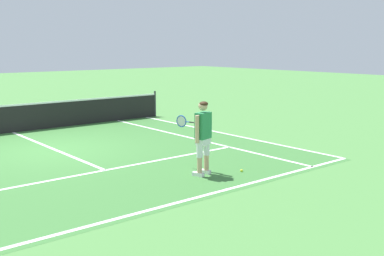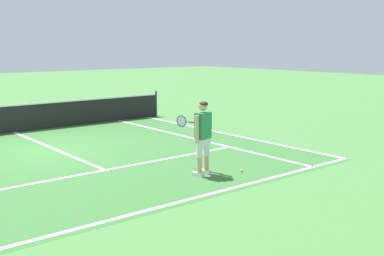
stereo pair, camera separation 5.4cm
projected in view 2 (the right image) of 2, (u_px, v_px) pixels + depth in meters
The scene contains 10 objects.
ground_plane at pixel (55, 149), 13.49m from camera, with size 80.00×80.00×0.00m, color #477F3D.
court_inner_surface at pixel (74, 157), 12.53m from camera, with size 10.98×9.76×0.00m, color #387033.
line_baseline at pixel (181, 201), 8.95m from camera, with size 10.98×0.10×0.01m, color white.
line_service at pixel (105, 170), 11.21m from camera, with size 8.23×0.10×0.01m, color white.
line_centre_service at pixel (52, 148), 13.66m from camera, with size 0.10×6.40×0.01m, color white.
line_singles_right at pixel (193, 138), 15.08m from camera, with size 0.10×9.36×0.01m, color white.
line_doubles_right at pixel (224, 133), 15.94m from camera, with size 0.10×9.36×0.01m, color white.
tennis_net at pixel (13, 118), 16.02m from camera, with size 11.96×0.08×1.07m.
tennis_player at pixel (202, 133), 10.63m from camera, with size 0.59×1.21×1.71m.
tennis_ball_near_feet at pixel (242, 171), 11.05m from camera, with size 0.07×0.07×0.07m, color #CCE02D.
Camera 2 is at (-5.24, -12.73, 2.94)m, focal length 43.84 mm.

